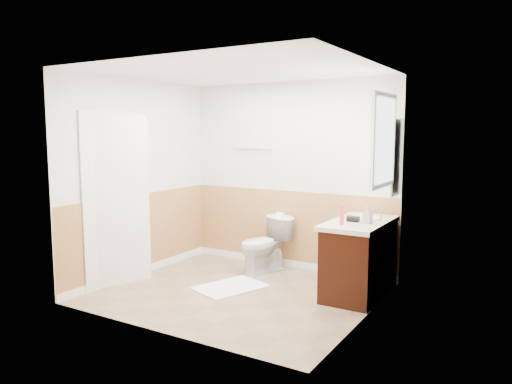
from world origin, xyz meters
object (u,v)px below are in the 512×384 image
Objects in this scene: toilet at (264,245)px; soap_dispenser at (368,215)px; vanity_cabinet at (359,260)px; lotion_bottle at (342,215)px; bath_mat at (230,287)px.

soap_dispenser is at bearing 6.19° from toilet.
vanity_cabinet is 0.66m from lotion_bottle.
lotion_bottle reaches higher than vanity_cabinet.
bath_mat is at bearing -157.56° from vanity_cabinet.
bath_mat is at bearing -169.22° from lotion_bottle.
toilet is 1.40m from vanity_cabinet.
lotion_bottle is (1.28, 0.24, 0.95)m from bath_mat.
soap_dispenser reaches higher than bath_mat.
soap_dispenser is at bearing 16.70° from bath_mat.
toilet is 1.52m from lotion_bottle.
vanity_cabinet is at bearing 135.03° from soap_dispenser.
toilet is 0.88m from bath_mat.
lotion_bottle is at bearing 10.78° from bath_mat.
bath_mat is (0.00, -0.81, -0.35)m from toilet.
toilet is 0.91× the size of bath_mat.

